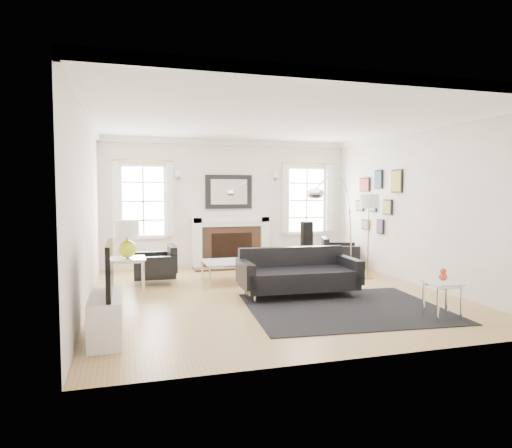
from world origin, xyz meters
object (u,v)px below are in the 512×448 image
object	(u,v)px
fireplace	(231,242)
armchair_left	(157,266)
armchair_right	(338,254)
arc_floor_lamp	(335,223)
coffee_table	(228,263)
gourd_lamp	(127,236)
sofa	(297,274)

from	to	relation	value
fireplace	armchair_left	bearing A→B (deg)	-140.01
armchair_right	arc_floor_lamp	xyz separation A→B (m)	(-0.81, -1.51, 0.80)
fireplace	armchair_left	xyz separation A→B (m)	(-1.68, -1.41, -0.23)
armchair_right	coffee_table	distance (m)	2.72
gourd_lamp	arc_floor_lamp	bearing A→B (deg)	-1.34
arc_floor_lamp	sofa	bearing A→B (deg)	-147.48
armchair_left	gourd_lamp	xyz separation A→B (m)	(-0.52, -0.92, 0.64)
armchair_left	coffee_table	bearing A→B (deg)	-14.07
fireplace	coffee_table	xyz separation A→B (m)	(-0.45, -1.72, -0.18)
sofa	arc_floor_lamp	size ratio (longest dim) A/B	0.93
armchair_right	coffee_table	xyz separation A→B (m)	(-2.60, -0.82, 0.05)
coffee_table	arc_floor_lamp	bearing A→B (deg)	-21.18
sofa	armchair_right	size ratio (longest dim) A/B	1.86
armchair_left	sofa	bearing A→B (deg)	-37.42
fireplace	arc_floor_lamp	distance (m)	2.81
armchair_right	sofa	bearing A→B (deg)	-129.62
coffee_table	gourd_lamp	xyz separation A→B (m)	(-1.75, -0.61, 0.59)
armchair_left	coffee_table	world-z (taller)	armchair_left
fireplace	armchair_right	world-z (taller)	fireplace
fireplace	gourd_lamp	distance (m)	3.23
fireplace	coffee_table	world-z (taller)	fireplace
coffee_table	arc_floor_lamp	size ratio (longest dim) A/B	0.43
gourd_lamp	arc_floor_lamp	world-z (taller)	arc_floor_lamp
arc_floor_lamp	armchair_right	bearing A→B (deg)	61.76
fireplace	arc_floor_lamp	xyz separation A→B (m)	(1.33, -2.41, 0.56)
armchair_left	armchair_right	distance (m)	3.86
coffee_table	gourd_lamp	world-z (taller)	gourd_lamp
fireplace	gourd_lamp	xyz separation A→B (m)	(-2.20, -2.33, 0.41)
coffee_table	sofa	bearing A→B (deg)	-56.44
coffee_table	gourd_lamp	distance (m)	1.95
armchair_left	gourd_lamp	distance (m)	1.23
armchair_right	gourd_lamp	xyz separation A→B (m)	(-4.35, -1.43, 0.64)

